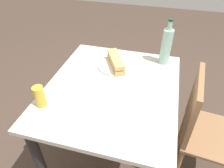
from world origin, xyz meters
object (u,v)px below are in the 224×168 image
knife_near (123,63)px  dining_table (112,100)px  water_bottle (166,46)px  chair_far (203,128)px  beer_glass (40,96)px  plate_near (116,66)px  baguette_sandwich_near (116,61)px

knife_near → dining_table: bearing=-2.5°
knife_near → water_bottle: bearing=112.1°
water_bottle → knife_near: bearing=-67.9°
water_bottle → chair_far: bearing=40.5°
dining_table → knife_near: bearing=177.5°
water_bottle → beer_glass: water_bottle is taller
chair_far → knife_near: chair_far is taller
plate_near → baguette_sandwich_near: size_ratio=0.97×
beer_glass → knife_near: bearing=146.0°
knife_near → water_bottle: size_ratio=0.49×
baguette_sandwich_near → knife_near: size_ratio=1.61×
dining_table → water_bottle: 0.54m
plate_near → water_bottle: size_ratio=0.76×
knife_near → chair_far: bearing=67.1°
plate_near → water_bottle: (-0.15, 0.33, 0.13)m
dining_table → baguette_sandwich_near: size_ratio=3.70×
knife_near → water_bottle: (-0.11, 0.28, 0.12)m
dining_table → chair_far: 0.62m
chair_far → beer_glass: size_ratio=6.79×
beer_glass → water_bottle: bearing=135.2°
chair_far → beer_glass: chair_far is taller
plate_near → baguette_sandwich_near: 0.04m
dining_table → beer_glass: bearing=-52.2°
chair_far → knife_near: 0.69m
baguette_sandwich_near → water_bottle: bearing=114.8°
knife_near → beer_glass: 0.64m
baguette_sandwich_near → knife_near: 0.07m
chair_far → water_bottle: water_bottle is taller
baguette_sandwich_near → dining_table: bearing=8.4°
baguette_sandwich_near → knife_near: baguette_sandwich_near is taller
knife_near → water_bottle: water_bottle is taller
chair_far → plate_near: chair_far is taller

